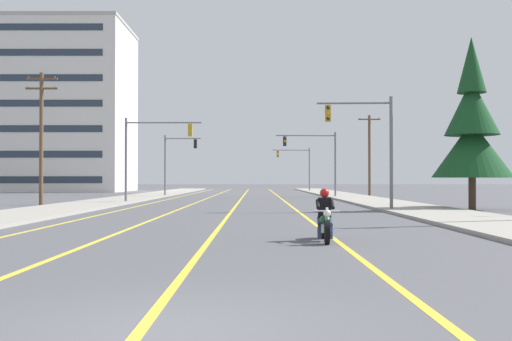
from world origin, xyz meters
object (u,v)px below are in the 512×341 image
traffic_signal_near_right (367,136)px  motorcycle_with_rider (322,220)px  traffic_signal_mid_left (172,157)px  traffic_signal_mid_right (315,154)px  utility_pole_left_near (38,133)px  traffic_signal_near_left (145,146)px  utility_pole_right_far (367,154)px  conifer_tree_right_verge_near (469,130)px  traffic_signal_far_right (296,162)px  apartment_building_far_left_block (53,108)px

traffic_signal_near_right → motorcycle_with_rider: bearing=-105.6°
motorcycle_with_rider → traffic_signal_mid_left: 43.81m
traffic_signal_mid_right → utility_pole_left_near: 25.83m
traffic_signal_near_left → utility_pole_right_far: bearing=40.2°
motorcycle_with_rider → traffic_signal_near_left: (-9.77, 26.13, 3.56)m
traffic_signal_mid_left → traffic_signal_mid_right: bearing=-15.5°
traffic_signal_near_right → utility_pole_right_far: size_ratio=0.76×
motorcycle_with_rider → traffic_signal_mid_left: (-10.09, 42.49, 3.44)m
utility_pole_left_near → conifer_tree_right_verge_near: 27.08m
traffic_signal_far_right → apartment_building_far_left_block: bearing=178.1°
traffic_signal_near_right → traffic_signal_near_left: (-14.03, 10.87, 0.09)m
traffic_signal_near_right → utility_pole_left_near: (-20.44, 7.13, 0.71)m
traffic_signal_mid_right → traffic_signal_far_right: 27.23m
motorcycle_with_rider → traffic_signal_mid_right: 38.97m
traffic_signal_near_right → traffic_signal_mid_left: 30.78m
traffic_signal_near_left → utility_pole_right_far: (19.30, 16.29, 0.16)m
traffic_signal_far_right → utility_pole_right_far: (5.45, -23.42, 0.18)m
traffic_signal_near_left → traffic_signal_far_right: size_ratio=1.00×
traffic_signal_mid_right → apartment_building_far_left_block: apartment_building_far_left_block is taller
utility_pole_right_far → motorcycle_with_rider: bearing=-102.7°
traffic_signal_near_right → apartment_building_far_left_block: apartment_building_far_left_block is taller
motorcycle_with_rider → apartment_building_far_left_block: 74.50m
traffic_signal_near_right → conifer_tree_right_verge_near: (6.00, 1.30, 0.44)m
traffic_signal_mid_right → apartment_building_far_left_block: bearing=140.6°
traffic_signal_mid_left → traffic_signal_far_right: bearing=58.7°
apartment_building_far_left_block → motorcycle_with_rider: bearing=-65.5°
apartment_building_far_left_block → traffic_signal_near_right: bearing=-56.0°
traffic_signal_near_right → utility_pole_left_near: size_ratio=0.70×
traffic_signal_mid_left → utility_pole_right_far: bearing=-0.2°
traffic_signal_near_left → traffic_signal_mid_right: size_ratio=1.00×
traffic_signal_mid_left → conifer_tree_right_verge_near: 32.97m
traffic_signal_mid_left → traffic_signal_near_right: bearing=-62.2°
traffic_signal_near_left → apartment_building_far_left_block: size_ratio=0.26×
motorcycle_with_rider → traffic_signal_near_right: 16.22m
traffic_signal_near_left → motorcycle_with_rider: bearing=-69.5°
utility_pole_left_near → apartment_building_far_left_block: apartment_building_far_left_block is taller
conifer_tree_right_verge_near → traffic_signal_mid_right: bearing=106.1°
traffic_signal_mid_right → traffic_signal_mid_left: 14.53m
traffic_signal_near_right → traffic_signal_far_right: bearing=90.2°
traffic_signal_mid_left → utility_pole_right_far: (19.63, -0.07, 0.28)m
traffic_signal_near_left → utility_pole_right_far: 25.26m
conifer_tree_right_verge_near → traffic_signal_near_right: bearing=-167.8°
conifer_tree_right_verge_near → apartment_building_far_left_block: (-40.85, 50.42, 7.41)m
traffic_signal_mid_left → traffic_signal_far_right: same height
motorcycle_with_rider → traffic_signal_near_right: traffic_signal_near_right is taller
conifer_tree_right_verge_near → apartment_building_far_left_block: apartment_building_far_left_block is taller
traffic_signal_mid_right → conifer_tree_right_verge_near: size_ratio=0.63×
utility_pole_right_far → apartment_building_far_left_block: (-40.13, 24.56, 7.59)m
traffic_signal_near_left → conifer_tree_right_verge_near: bearing=-25.5°
traffic_signal_near_right → traffic_signal_mid_left: size_ratio=1.00×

